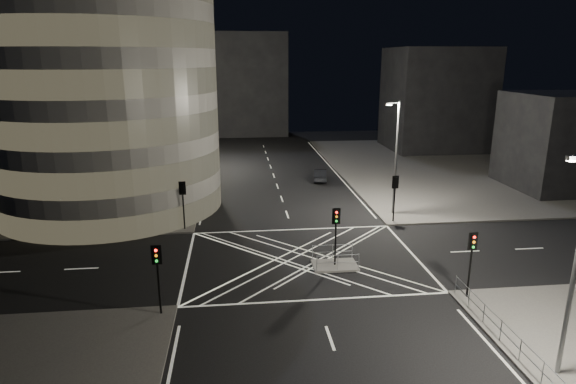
{
  "coord_description": "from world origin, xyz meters",
  "views": [
    {
      "loc": [
        -4.47,
        -31.04,
        13.66
      ],
      "look_at": [
        -0.27,
        6.86,
        3.0
      ],
      "focal_mm": 30.0,
      "sensor_mm": 36.0,
      "label": 1
    }
  ],
  "objects": [
    {
      "name": "street_lamp_left_near",
      "position": [
        -9.44,
        12.0,
        5.54
      ],
      "size": [
        1.25,
        0.25,
        10.0
      ],
      "color": "slate",
      "rests_on": "sidewalk_far_left"
    },
    {
      "name": "central_island",
      "position": [
        2.0,
        -1.5,
        0.07
      ],
      "size": [
        3.0,
        2.0,
        0.15
      ],
      "primitive_type": "cube",
      "color": "slate",
      "rests_on": "ground"
    },
    {
      "name": "traffic_signal_fl",
      "position": [
        -8.8,
        6.8,
        2.91
      ],
      "size": [
        0.55,
        0.22,
        4.0
      ],
      "color": "black",
      "rests_on": "sidewalk_far_left"
    },
    {
      "name": "sidewalk_far_right",
      "position": [
        29.0,
        27.0,
        0.07
      ],
      "size": [
        42.0,
        42.0,
        0.15
      ],
      "primitive_type": "cube",
      "color": "#504D4B",
      "rests_on": "ground"
    },
    {
      "name": "office_block_rear",
      "position": [
        -22.0,
        42.0,
        11.15
      ],
      "size": [
        24.0,
        16.0,
        22.0
      ],
      "primitive_type": "cube",
      "color": "gray",
      "rests_on": "sidewalk_far_left"
    },
    {
      "name": "railing_island_south",
      "position": [
        2.0,
        -2.4,
        0.7
      ],
      "size": [
        2.8,
        0.06,
        1.1
      ],
      "primitive_type": "cube",
      "color": "slate",
      "rests_on": "central_island"
    },
    {
      "name": "traffic_signal_nl",
      "position": [
        -8.8,
        -6.8,
        2.91
      ],
      "size": [
        0.55,
        0.22,
        4.0
      ],
      "color": "black",
      "rests_on": "sidewalk_near_left"
    },
    {
      "name": "office_tower_curved",
      "position": [
        -20.74,
        18.74,
        12.65
      ],
      "size": [
        30.0,
        29.0,
        27.2
      ],
      "color": "gray",
      "rests_on": "sidewalk_far_left"
    },
    {
      "name": "railing_near_right",
      "position": [
        8.3,
        -12.15,
        0.7
      ],
      "size": [
        0.06,
        11.7,
        1.1
      ],
      "primitive_type": "cube",
      "color": "slate",
      "rests_on": "sidewalk_near_right"
    },
    {
      "name": "building_far_end",
      "position": [
        -4.0,
        58.0,
        9.0
      ],
      "size": [
        18.0,
        8.0,
        18.0
      ],
      "primitive_type": "cube",
      "color": "black",
      "rests_on": "ground"
    },
    {
      "name": "street_lamp_right_far",
      "position": [
        9.44,
        9.0,
        5.54
      ],
      "size": [
        1.25,
        0.25,
        10.0
      ],
      "color": "slate",
      "rests_on": "sidewalk_far_right"
    },
    {
      "name": "sidewalk_far_left",
      "position": [
        -29.0,
        27.0,
        0.07
      ],
      "size": [
        42.0,
        42.0,
        0.15
      ],
      "primitive_type": "cube",
      "color": "#504D4B",
      "rests_on": "ground"
    },
    {
      "name": "street_lamp_left_far",
      "position": [
        -9.44,
        30.0,
        5.54
      ],
      "size": [
        1.25,
        0.25,
        10.0
      ],
      "color": "slate",
      "rests_on": "sidewalk_far_left"
    },
    {
      "name": "building_right_near",
      "position": [
        30.0,
        16.0,
        5.15
      ],
      "size": [
        10.0,
        10.0,
        10.0
      ],
      "primitive_type": "cube",
      "color": "black",
      "rests_on": "sidewalk_far_right"
    },
    {
      "name": "traffic_signal_island",
      "position": [
        2.0,
        -1.5,
        2.91
      ],
      "size": [
        0.55,
        0.22,
        4.0
      ],
      "color": "black",
      "rests_on": "central_island"
    },
    {
      "name": "building_right_far",
      "position": [
        26.0,
        40.0,
        7.65
      ],
      "size": [
        14.0,
        12.0,
        15.0
      ],
      "primitive_type": "cube",
      "color": "black",
      "rests_on": "sidewalk_far_right"
    },
    {
      "name": "street_lamp_right_near",
      "position": [
        9.44,
        -14.0,
        5.54
      ],
      "size": [
        1.25,
        0.25,
        10.0
      ],
      "color": "slate",
      "rests_on": "sidewalk_near_right"
    },
    {
      "name": "ground",
      "position": [
        0.0,
        0.0,
        0.0
      ],
      "size": [
        120.0,
        120.0,
        0.0
      ],
      "primitive_type": "plane",
      "color": "black",
      "rests_on": "ground"
    },
    {
      "name": "traffic_signal_fr",
      "position": [
        8.8,
        6.8,
        2.91
      ],
      "size": [
        0.55,
        0.22,
        4.0
      ],
      "color": "black",
      "rests_on": "sidewalk_far_right"
    },
    {
      "name": "tree_c",
      "position": [
        -10.5,
        21.0,
        4.8
      ],
      "size": [
        4.16,
        4.16,
        7.05
      ],
      "color": "black",
      "rests_on": "sidewalk_far_left"
    },
    {
      "name": "sedan",
      "position": [
        5.11,
        21.99,
        0.68
      ],
      "size": [
        2.08,
        4.31,
        1.36
      ],
      "primitive_type": "imported",
      "rotation": [
        0.0,
        0.0,
        2.98
      ],
      "color": "black",
      "rests_on": "ground"
    },
    {
      "name": "tree_d",
      "position": [
        -10.5,
        27.0,
        4.59
      ],
      "size": [
        4.56,
        4.56,
        7.07
      ],
      "color": "black",
      "rests_on": "sidewalk_far_left"
    },
    {
      "name": "tree_a",
      "position": [
        -10.5,
        9.0,
        4.67
      ],
      "size": [
        3.82,
        3.82,
        6.73
      ],
      "color": "black",
      "rests_on": "sidewalk_far_left"
    },
    {
      "name": "traffic_signal_nr",
      "position": [
        8.8,
        -6.8,
        2.91
      ],
      "size": [
        0.55,
        0.22,
        4.0
      ],
      "color": "black",
      "rests_on": "sidewalk_near_right"
    },
    {
      "name": "railing_island_north",
      "position": [
        2.0,
        -0.6,
        0.7
      ],
      "size": [
        2.8,
        0.06,
        1.1
      ],
      "primitive_type": "cube",
      "color": "slate",
      "rests_on": "central_island"
    },
    {
      "name": "tree_e",
      "position": [
        -10.5,
        33.0,
        3.85
      ],
      "size": [
        3.52,
        3.52,
        5.73
      ],
      "color": "black",
      "rests_on": "sidewalk_far_left"
    },
    {
      "name": "tree_b",
      "position": [
        -10.5,
        15.0,
        4.78
      ],
      "size": [
        4.12,
        4.12,
        7.02
      ],
      "color": "black",
      "rests_on": "sidewalk_far_left"
    }
  ]
}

